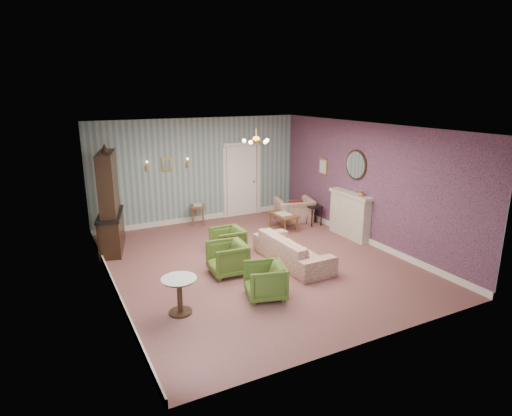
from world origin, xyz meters
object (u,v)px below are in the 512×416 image
olive_chair_c (228,240)px  pedestal_table (180,296)px  olive_chair_a (265,279)px  coffee_table (283,222)px  olive_chair_b (227,257)px  dresser (109,199)px  sofa_chintz (293,245)px  wingback_chair (295,206)px  fireplace (350,215)px  side_table_black (314,215)px

olive_chair_c → pedestal_table: olive_chair_c is taller
olive_chair_a → coffee_table: (2.30, 3.21, -0.13)m
olive_chair_b → dresser: 3.22m
olive_chair_b → olive_chair_c: size_ratio=1.07×
coffee_table → pedestal_table: size_ratio=1.34×
olive_chair_c → sofa_chintz: sofa_chintz is taller
sofa_chintz → wingback_chair: (1.66, 2.57, 0.03)m
fireplace → olive_chair_b: bearing=-169.4°
olive_chair_b → fireplace: fireplace is taller
olive_chair_c → fireplace: size_ratio=0.49×
dresser → side_table_black: 5.41m
sofa_chintz → olive_chair_b: bearing=84.5°
sofa_chintz → coffee_table: sofa_chintz is taller
coffee_table → sofa_chintz: bearing=-115.9°
olive_chair_b → dresser: dresser is taller
coffee_table → side_table_black: 0.97m
side_table_black → pedestal_table: 5.68m
olive_chair_b → pedestal_table: size_ratio=1.13×
olive_chair_a → dresser: size_ratio=0.29×
sofa_chintz → coffee_table: size_ratio=2.42×
side_table_black → pedestal_table: (-4.80, -3.03, 0.05)m
sofa_chintz → side_table_black: (1.97, 2.04, -0.14)m
pedestal_table → wingback_chair: bearing=38.4°
dresser → olive_chair_c: bearing=-19.5°
olive_chair_b → fireplace: bearing=104.5°
fireplace → coffee_table: fireplace is taller
olive_chair_a → side_table_black: olive_chair_a is taller
olive_chair_b → wingback_chair: size_ratio=0.73×
wingback_chair → side_table_black: size_ratio=1.85×
olive_chair_b → dresser: size_ratio=0.30×
olive_chair_b → side_table_black: (3.45, 1.93, -0.09)m
wingback_chair → olive_chair_b: bearing=52.4°
olive_chair_a → fireplace: fireplace is taller
olive_chair_c → sofa_chintz: 1.51m
olive_chair_c → dresser: 2.88m
olive_chair_b → side_table_black: 3.96m
olive_chair_a → pedestal_table: size_ratio=1.09×
coffee_table → olive_chair_a: bearing=-125.6°
olive_chair_c → pedestal_table: size_ratio=1.06×
wingback_chair → dresser: (-4.99, 0.04, 0.78)m
wingback_chair → side_table_black: 0.64m
olive_chair_c → side_table_black: 3.16m
coffee_table → wingback_chair: bearing=37.2°
dresser → coffee_table: 4.48m
olive_chair_c → dresser: size_ratio=0.28×
olive_chair_a → dresser: 4.36m
olive_chair_c → coffee_table: olive_chair_c is taller
dresser → fireplace: dresser is taller
dresser → pedestal_table: size_ratio=3.77×
olive_chair_b → side_table_black: olive_chair_b is taller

